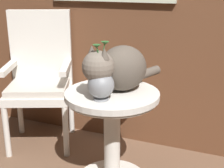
% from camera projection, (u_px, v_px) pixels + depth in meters
% --- Properties ---
extents(wicker_side_table, '(0.57, 0.57, 0.63)m').
position_uv_depth(wicker_side_table, '(112.00, 123.00, 1.97)').
color(wicker_side_table, silver).
rests_on(wicker_side_table, ground_plane).
extents(wicker_chair, '(0.62, 0.59, 1.05)m').
position_uv_depth(wicker_chair, '(40.00, 75.00, 2.50)').
color(wicker_chair, silver).
rests_on(wicker_chair, ground_plane).
extents(cat, '(0.37, 0.61, 0.30)m').
position_uv_depth(cat, '(119.00, 68.00, 1.88)').
color(cat, brown).
rests_on(cat, wicker_side_table).
extents(pewter_vase_with_ivy, '(0.15, 0.15, 0.33)m').
position_uv_depth(pewter_vase_with_ivy, '(101.00, 82.00, 1.75)').
color(pewter_vase_with_ivy, gray).
rests_on(pewter_vase_with_ivy, wicker_side_table).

